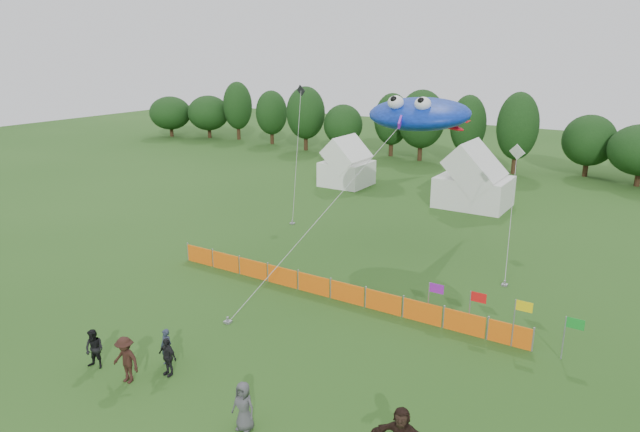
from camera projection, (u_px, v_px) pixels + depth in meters
The scene contains 14 objects.
ground at pixel (235, 386), 21.46m from camera, with size 160.00×160.00×0.00m, color #234C16.
treeline at pixel (547, 133), 55.79m from camera, with size 104.57×8.78×8.36m.
tent_left at pixel (347, 166), 52.30m from camera, with size 4.10×4.10×3.62m.
tent_right at pixel (474, 182), 45.20m from camera, with size 5.57×4.46×3.93m.
barrier_fence at pixel (330, 289), 28.92m from camera, with size 19.90×0.06×1.00m.
flag_row at pixel (496, 311), 24.54m from camera, with size 6.73×0.54×2.17m.
spectator_a at pixel (166, 347), 22.72m from camera, with size 0.57×0.37×1.55m, color #272F41.
spectator_b at pixel (94, 349), 22.50m from camera, with size 0.79×0.62×1.64m, color black.
spectator_c at pixel (126, 360), 21.50m from camera, with size 1.21×0.70×1.87m, color black.
spectator_d at pixel (167, 356), 22.02m from camera, with size 0.92×0.38×1.57m, color black.
spectator_e at pixel (244, 406), 18.83m from camera, with size 0.85×0.56×1.75m, color #444449.
stingray_kite at pixel (422, 113), 34.81m from camera, with size 8.03×23.87×9.64m.
small_kite_white at pixel (514, 190), 34.63m from camera, with size 2.66×8.60×6.36m.
small_kite_dark at pixel (298, 142), 42.19m from camera, with size 2.52×4.37×9.59m.
Camera 1 is at (12.78, -14.09, 12.27)m, focal length 32.00 mm.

